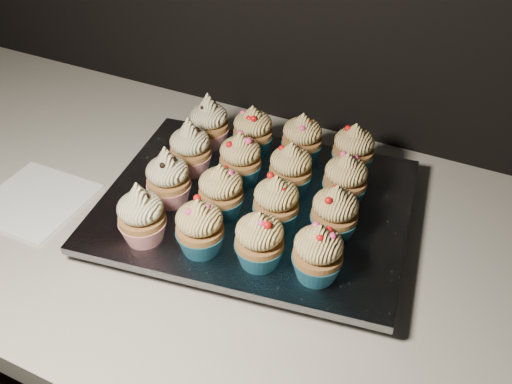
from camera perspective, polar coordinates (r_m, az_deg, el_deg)
worktop at (r=0.80m, az=15.56°, el=-9.89°), size 2.44×0.64×0.04m
napkin at (r=0.94m, az=-21.23°, el=-0.81°), size 0.15×0.15×0.00m
baking_tray at (r=0.84m, az=0.00°, el=-2.07°), size 0.44×0.36×0.02m
foil_lining at (r=0.83m, az=0.00°, el=-1.18°), size 0.48×0.40×0.01m
cupcake_0 at (r=0.75m, az=-11.39°, el=-2.30°), size 0.06×0.06×0.10m
cupcake_1 at (r=0.73m, az=-5.64°, el=-3.53°), size 0.06×0.06×0.08m
cupcake_2 at (r=0.71m, az=0.35°, el=-4.83°), size 0.06×0.06×0.08m
cupcake_3 at (r=0.70m, az=6.21°, el=-6.11°), size 0.06×0.06×0.08m
cupcake_4 at (r=0.81m, az=-8.78°, el=1.35°), size 0.06×0.06×0.10m
cupcake_5 at (r=0.78m, az=-3.52°, el=0.04°), size 0.06×0.06×0.08m
cupcake_6 at (r=0.76m, az=2.03°, el=-1.11°), size 0.06×0.06×0.08m
cupcake_7 at (r=0.75m, az=7.87°, el=-2.10°), size 0.06×0.06×0.08m
cupcake_8 at (r=0.86m, az=-6.59°, el=4.34°), size 0.06×0.06×0.10m
cupcake_9 at (r=0.84m, az=-1.57°, el=3.31°), size 0.06×0.06×0.08m
cupcake_10 at (r=0.82m, az=3.48°, el=2.30°), size 0.06×0.06×0.08m
cupcake_11 at (r=0.81m, az=8.92°, el=1.20°), size 0.06×0.06×0.08m
cupcake_12 at (r=0.92m, az=-4.72°, el=6.90°), size 0.06×0.06×0.10m
cupcake_13 at (r=0.90m, az=-0.33°, el=6.07°), size 0.06×0.06×0.08m
cupcake_14 at (r=0.89m, az=4.62°, el=5.29°), size 0.06×0.06×0.08m
cupcake_15 at (r=0.87m, az=9.71°, el=4.19°), size 0.06×0.06×0.08m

